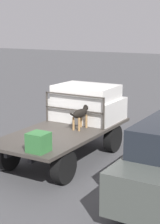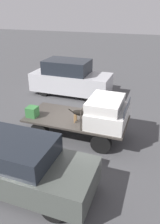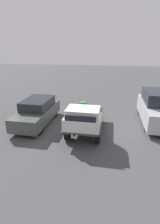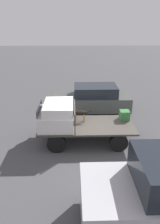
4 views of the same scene
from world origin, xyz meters
name	(u,v)px [view 2 (image 2 of 4)]	position (x,y,z in m)	size (l,w,h in m)	color
ground_plane	(76,135)	(0.00, 0.00, 0.00)	(80.00, 80.00, 0.00)	#474749
flatbed_truck	(76,122)	(0.00, 0.00, 0.61)	(4.19, 1.98, 0.84)	black
truck_cab	(107,112)	(1.29, 0.00, 1.33)	(1.46, 1.86, 1.03)	silver
truck_headboard	(88,107)	(0.52, 0.00, 1.42)	(0.04, 1.86, 0.87)	#3D3833
dog	(82,113)	(0.37, -0.33, 1.26)	(1.01, 0.23, 0.67)	#9E7547
cargo_crate	(32,112)	(-1.78, -0.49, 1.06)	(0.43, 0.43, 0.43)	#337038
parked_sedan	(19,165)	(-0.53, -3.36, 0.83)	(4.43, 1.79, 1.65)	black
parked_pickup_far	(70,78)	(-2.08, 4.48, 1.04)	(4.84, 1.98, 2.14)	black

